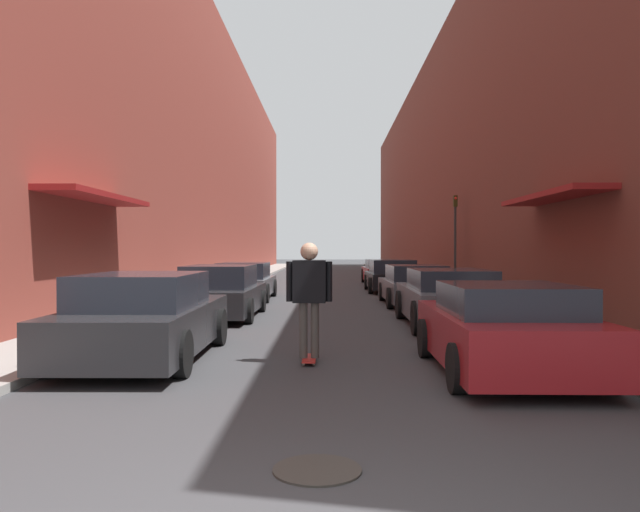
# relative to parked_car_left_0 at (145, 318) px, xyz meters

# --- Properties ---
(ground) EXTENTS (138.87, 138.87, 0.00)m
(ground) POSITION_rel_parked_car_left_0_xyz_m (2.75, 18.55, -0.65)
(ground) COLOR #38383A
(curb_strip_left) EXTENTS (1.80, 63.12, 0.12)m
(curb_strip_left) POSITION_rel_parked_car_left_0_xyz_m (-1.88, 24.86, -0.59)
(curb_strip_left) COLOR gray
(curb_strip_left) RESTS_ON ground
(curb_strip_right) EXTENTS (1.80, 63.12, 0.12)m
(curb_strip_right) POSITION_rel_parked_car_left_0_xyz_m (7.38, 24.86, -0.59)
(curb_strip_right) COLOR gray
(curb_strip_right) RESTS_ON ground
(building_row_left) EXTENTS (4.90, 63.12, 13.79)m
(building_row_left) POSITION_rel_parked_car_left_0_xyz_m (-4.78, 24.86, 6.24)
(building_row_left) COLOR brown
(building_row_left) RESTS_ON ground
(building_row_right) EXTENTS (4.90, 63.12, 12.41)m
(building_row_right) POSITION_rel_parked_car_left_0_xyz_m (10.28, 24.85, 5.55)
(building_row_right) COLOR brown
(building_row_right) RESTS_ON ground
(parked_car_left_0) EXTENTS (1.97, 4.60, 1.35)m
(parked_car_left_0) POSITION_rel_parked_car_left_0_xyz_m (0.00, 0.00, 0.00)
(parked_car_left_0) COLOR #232326
(parked_car_left_0) RESTS_ON ground
(parked_car_left_1) EXTENTS (1.91, 4.43, 1.32)m
(parked_car_left_1) POSITION_rel_parked_car_left_0_xyz_m (0.15, 5.92, -0.03)
(parked_car_left_1) COLOR #232326
(parked_car_left_1) RESTS_ON ground
(parked_car_left_2) EXTENTS (1.92, 4.41, 1.26)m
(parked_car_left_2) POSITION_rel_parked_car_left_0_xyz_m (-0.02, 11.43, -0.05)
(parked_car_left_2) COLOR #515459
(parked_car_left_2) RESTS_ON ground
(parked_car_right_0) EXTENTS (2.01, 4.02, 1.25)m
(parked_car_right_0) POSITION_rel_parked_car_left_0_xyz_m (5.32, -1.01, -0.04)
(parked_car_right_0) COLOR maroon
(parked_car_right_0) RESTS_ON ground
(parked_car_right_1) EXTENTS (1.98, 4.76, 1.28)m
(parked_car_right_1) POSITION_rel_parked_car_left_0_xyz_m (5.52, 4.21, -0.02)
(parked_car_right_1) COLOR #515459
(parked_car_right_1) RESTS_ON ground
(parked_car_right_2) EXTENTS (1.98, 4.40, 1.23)m
(parked_car_right_2) POSITION_rel_parked_car_left_0_xyz_m (5.51, 9.55, -0.06)
(parked_car_right_2) COLOR #515459
(parked_car_right_2) RESTS_ON ground
(parked_car_right_3) EXTENTS (2.03, 4.18, 1.29)m
(parked_car_right_3) POSITION_rel_parked_car_left_0_xyz_m (5.37, 15.35, -0.03)
(parked_car_right_3) COLOR black
(parked_car_right_3) RESTS_ON ground
(parked_car_right_4) EXTENTS (1.95, 4.58, 1.20)m
(parked_car_right_4) POSITION_rel_parked_car_left_0_xyz_m (5.49, 20.81, -0.05)
(parked_car_right_4) COLOR maroon
(parked_car_right_4) RESTS_ON ground
(skateboarder) EXTENTS (0.70, 0.78, 1.83)m
(skateboarder) POSITION_rel_parked_car_left_0_xyz_m (2.57, -0.21, 0.48)
(skateboarder) COLOR #B2231E
(skateboarder) RESTS_ON ground
(manhole_cover) EXTENTS (0.70, 0.70, 0.02)m
(manhole_cover) POSITION_rel_parked_car_left_0_xyz_m (2.78, -4.83, -0.64)
(manhole_cover) COLOR #332D28
(manhole_cover) RESTS_ON ground
(traffic_light) EXTENTS (0.16, 0.22, 3.72)m
(traffic_light) POSITION_rel_parked_car_left_0_xyz_m (7.85, 15.08, 1.75)
(traffic_light) COLOR #2D2D2D
(traffic_light) RESTS_ON curb_strip_right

